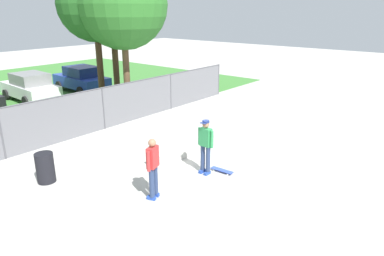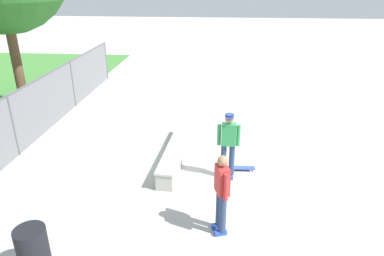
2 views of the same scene
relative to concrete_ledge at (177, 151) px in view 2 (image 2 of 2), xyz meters
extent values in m
plane|color=#ADAAA3|center=(-0.18, -0.53, -0.26)|extent=(80.00, 80.00, 0.00)
cube|color=#A8A59E|center=(0.00, 0.00, -0.03)|extent=(3.58, 0.65, 0.46)
cube|color=beige|center=(0.00, 0.00, 0.23)|extent=(3.63, 0.70, 0.06)
cube|color=#2647A5|center=(-0.96, -1.59, -0.21)|extent=(0.26, 0.11, 0.10)
cube|color=#2647A5|center=(-0.96, -1.37, -0.21)|extent=(0.26, 0.11, 0.10)
cylinder|color=navy|center=(-0.93, -1.59, 0.28)|extent=(0.15, 0.15, 0.88)
cylinder|color=navy|center=(-0.93, -1.37, 0.28)|extent=(0.15, 0.15, 0.88)
cube|color=#2D8C4C|center=(-0.93, -1.48, 1.02)|extent=(0.22, 0.38, 0.60)
cylinder|color=#2D8C4C|center=(-0.93, -1.73, 1.00)|extent=(0.10, 0.10, 0.58)
cylinder|color=#2D8C4C|center=(-0.93, -1.23, 1.00)|extent=(0.10, 0.10, 0.58)
sphere|color=#9E7051|center=(-0.93, -1.48, 1.45)|extent=(0.22, 0.22, 0.22)
cylinder|color=navy|center=(-0.93, -1.48, 1.55)|extent=(0.23, 0.23, 0.06)
cube|color=navy|center=(-1.06, -1.48, 1.52)|extent=(0.12, 0.20, 0.02)
cube|color=#334CB2|center=(-0.52, -1.87, -0.18)|extent=(0.24, 0.81, 0.02)
cube|color=#B2B2B7|center=(-0.53, -1.60, -0.20)|extent=(0.14, 0.07, 0.02)
cube|color=#B2B2B7|center=(-0.51, -2.14, -0.20)|extent=(0.14, 0.07, 0.02)
cylinder|color=silver|center=(-0.45, -1.60, -0.23)|extent=(0.03, 0.06, 0.05)
cylinder|color=silver|center=(-0.62, -1.60, -0.23)|extent=(0.03, 0.06, 0.05)
cylinder|color=silver|center=(-0.42, -2.14, -0.23)|extent=(0.03, 0.06, 0.05)
cylinder|color=silver|center=(-0.59, -2.15, -0.23)|extent=(0.03, 0.06, 0.05)
cylinder|color=#4C4C51|center=(-0.18, 4.86, 0.70)|extent=(0.07, 0.07, 1.92)
cylinder|color=#4C4C51|center=(4.27, 4.86, 0.70)|extent=(0.07, 0.07, 1.92)
cylinder|color=#4C4C51|center=(8.71, 4.86, 0.70)|extent=(0.07, 0.07, 1.92)
cylinder|color=#4C4C51|center=(-0.18, 4.86, 1.63)|extent=(17.77, 0.05, 0.05)
cube|color=slate|center=(-0.18, 4.86, 0.70)|extent=(17.77, 0.01, 1.92)
cylinder|color=brown|center=(1.96, 5.67, 1.65)|extent=(0.32, 0.32, 3.82)
cube|color=#2647A5|center=(-3.28, -1.34, -0.21)|extent=(0.19, 0.28, 0.10)
cube|color=#2647A5|center=(-3.07, -1.27, -0.21)|extent=(0.19, 0.28, 0.10)
cylinder|color=navy|center=(-3.27, -1.37, 0.28)|extent=(0.15, 0.15, 0.88)
cylinder|color=navy|center=(-3.06, -1.30, 0.28)|extent=(0.15, 0.15, 0.88)
cube|color=red|center=(-3.17, -1.34, 1.02)|extent=(0.43, 0.33, 0.60)
cylinder|color=red|center=(-3.41, -1.41, 1.00)|extent=(0.10, 0.10, 0.58)
cylinder|color=red|center=(-2.93, -1.26, 1.00)|extent=(0.10, 0.10, 0.58)
sphere|color=#9E7051|center=(-3.17, -1.34, 1.45)|extent=(0.22, 0.22, 0.22)
cylinder|color=black|center=(-4.60, 2.02, 0.22)|extent=(0.56, 0.56, 0.96)
camera|label=1|loc=(-9.50, -7.97, 4.94)|focal=33.26mm
camera|label=2|loc=(-9.28, -1.26, 4.77)|focal=32.99mm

